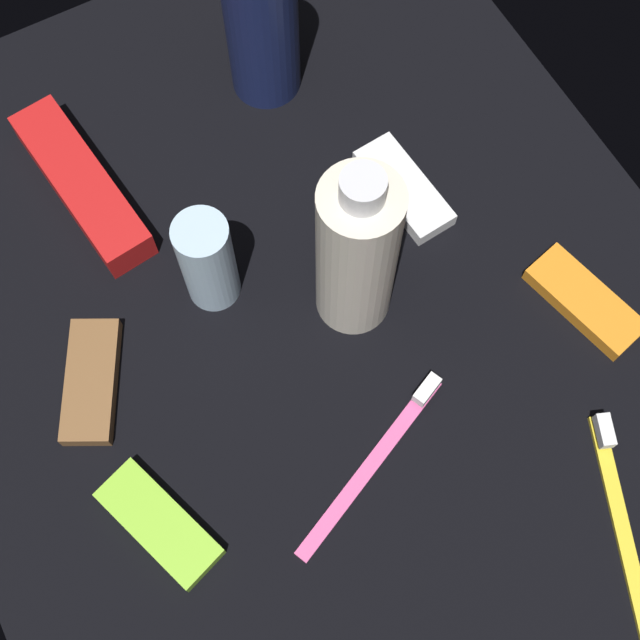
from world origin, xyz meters
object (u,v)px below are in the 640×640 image
Objects in this scene: lotion_bottle at (261,17)px; snack_bar_brown at (91,381)px; toothbrush_pink at (379,454)px; snack_bar_orange at (585,301)px; bodywash_bottle at (357,253)px; snack_bar_white at (404,188)px; snack_bar_lime at (159,524)px; toothbrush_yellow at (620,514)px; deodorant_stick at (208,261)px; toothpaste_box_red at (82,185)px.

snack_bar_brown is (19.96, -26.44, -8.01)cm from lotion_bottle.
snack_bar_orange is at bearing 97.74° from toothbrush_pink.
bodywash_bottle reaches higher than snack_bar_white.
lotion_bottle is 1.92× the size of snack_bar_lime.
toothbrush_pink is (36.43, -8.83, -8.15)cm from lotion_bottle.
bodywash_bottle is 25.65cm from snack_bar_lime.
bodywash_bottle is 1.15× the size of toothbrush_yellow.
toothbrush_pink reaches higher than snack_bar_white.
deodorant_stick is 13.71cm from snack_bar_brown.
snack_bar_brown is at bearing -122.39° from snack_bar_orange.
toothpaste_box_red is (-46.30, -25.04, 0.99)cm from toothbrush_yellow.
bodywash_bottle reaches higher than snack_bar_lime.
lotion_bottle is at bearing 166.37° from toothbrush_pink.
deodorant_stick is at bearing 131.76° from snack_bar_brown.
snack_bar_white is 1.00× the size of snack_bar_orange.
toothbrush_yellow is (32.48, 18.99, -4.63)cm from deodorant_stick.
toothbrush_yellow is at bearing 19.58° from bodywash_bottle.
toothpaste_box_red is at bearing -146.18° from snack_bar_orange.
snack_bar_white and snack_bar_brown have the same top height.
toothbrush_yellow is 1.65× the size of snack_bar_white.
deodorant_stick is 20.88cm from snack_bar_lime.
toothbrush_pink is 24.23cm from snack_bar_white.
snack_bar_orange is at bearing 60.13° from bodywash_bottle.
snack_bar_brown is at bearing -99.43° from bodywash_bottle.
snack_bar_white is (13.52, 25.07, -0.85)cm from toothpaste_box_red.
toothbrush_yellow reaches higher than snack_bar_orange.
snack_bar_orange is at bearing 153.83° from toothbrush_yellow.
snack_bar_lime is at bearing 28.56° from snack_bar_brown.
snack_bar_white is at bearing 179.95° from toothbrush_yellow.
bodywash_bottle is at bearing -57.18° from snack_bar_white.
toothpaste_box_red is (3.14, -19.90, -7.16)cm from lotion_bottle.
toothbrush_pink is (19.47, 5.01, -4.63)cm from deodorant_stick.
toothbrush_yellow is 1.65× the size of snack_bar_orange.
deodorant_stick is 19.53cm from snack_bar_white.
lotion_bottle is 21.38cm from toothpaste_box_red.
toothbrush_pink is at bearing -95.76° from snack_bar_orange.
toothbrush_pink is 1.63× the size of snack_bar_lime.
toothpaste_box_red is at bearing -81.05° from lotion_bottle.
lotion_bottle reaches higher than snack_bar_orange.
snack_bar_lime and snack_bar_brown have the same top height.
toothbrush_pink is at bearing -20.73° from bodywash_bottle.
bodywash_bottle reaches higher than deodorant_stick.
toothbrush_yellow is at bearing 75.34° from snack_bar_brown.
toothpaste_box_red is 28.50cm from snack_bar_white.
bodywash_bottle is 1.90× the size of snack_bar_brown.
toothbrush_pink is 0.96× the size of toothpaste_box_red.
bodywash_bottle is at bearing 94.16° from snack_bar_lime.
lotion_bottle is 1.92× the size of snack_bar_brown.
deodorant_stick is 1.01× the size of snack_bar_lime.
snack_bar_brown is (16.83, -6.54, -0.85)cm from toothpaste_box_red.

